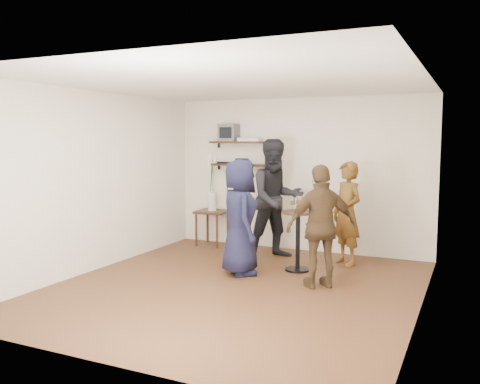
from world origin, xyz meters
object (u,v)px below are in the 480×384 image
person_dark (276,199)px  crt_monitor (229,133)px  radio (242,161)px  person_plaid (347,213)px  dvd_deck (250,140)px  side_table (212,216)px  person_navy (240,217)px  drinks_table (298,232)px  person_brown (321,226)px

person_dark → crt_monitor: bearing=109.4°
crt_monitor → person_dark: (1.13, -0.60, -1.06)m
radio → person_plaid: person_plaid is taller
crt_monitor → dvd_deck: 0.43m
side_table → crt_monitor: bearing=33.7°
person_navy → side_table: bearing=2.0°
radio → drinks_table: bearing=-40.1°
person_plaid → person_brown: person_brown is taller
dvd_deck → radio: 0.41m
crt_monitor → person_brown: crt_monitor is taller
drinks_table → person_navy: bearing=-142.8°
drinks_table → person_brown: bearing=-51.3°
person_plaid → crt_monitor: bearing=-154.0°
person_plaid → person_brown: (-0.02, -1.33, 0.01)m
crt_monitor → side_table: size_ratio=0.51×
drinks_table → person_brown: (0.54, -0.67, 0.23)m
crt_monitor → person_plaid: bearing=-14.2°
radio → person_dark: (0.88, -0.60, -0.56)m
crt_monitor → person_dark: crt_monitor is taller
dvd_deck → person_navy: size_ratio=0.25×
person_navy → crt_monitor: bearing=-6.9°
drinks_table → person_brown: 0.89m
person_navy → dvd_deck: bearing=-17.8°
drinks_table → person_plaid: (0.56, 0.66, 0.23)m
dvd_deck → person_brown: size_ratio=0.25×
side_table → person_plaid: 2.57m
radio → person_dark: 1.20m
crt_monitor → dvd_deck: bearing=0.0°
dvd_deck → radio: (-0.16, 0.00, -0.38)m
drinks_table → radio: bearing=139.9°
drinks_table → person_dark: 0.95m
person_navy → person_brown: size_ratio=1.03×
person_plaid → person_dark: 1.15m
radio → person_navy: person_navy is taller
person_brown → side_table: bearing=-73.2°
radio → drinks_table: radio is taller
dvd_deck → person_dark: dvd_deck is taller
person_dark → person_navy: size_ratio=1.17×
dvd_deck → person_plaid: (1.86, -0.57, -1.11)m
dvd_deck → person_plaid: bearing=-17.1°
person_brown → radio: bearing=-82.2°
crt_monitor → person_navy: size_ratio=0.20×
drinks_table → dvd_deck: bearing=136.6°
dvd_deck → person_plaid: size_ratio=0.25×
side_table → drinks_table: 2.24m
side_table → person_plaid: (2.53, -0.40, 0.26)m
crt_monitor → side_table: crt_monitor is taller
dvd_deck → side_table: size_ratio=0.64×
side_table → person_navy: person_navy is taller
person_dark → person_navy: person_dark is taller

